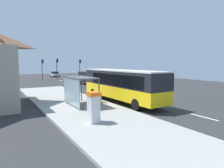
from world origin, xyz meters
TOP-DOWN VIEW (x-y plane):
  - ground_plane at (0.00, 14.00)m, footprint 56.00×92.00m
  - sidewalk_platform at (-6.40, 2.00)m, footprint 6.20×30.00m
  - lane_stripe_seg_0 at (0.25, -6.00)m, footprint 0.16×2.20m
  - lane_stripe_seg_1 at (0.25, -1.00)m, footprint 0.16×2.20m
  - lane_stripe_seg_2 at (0.25, 4.00)m, footprint 0.16×2.20m
  - lane_stripe_seg_3 at (0.25, 9.00)m, footprint 0.16×2.20m
  - lane_stripe_seg_4 at (0.25, 14.00)m, footprint 0.16×2.20m
  - lane_stripe_seg_5 at (0.25, 19.00)m, footprint 0.16×2.20m
  - lane_stripe_seg_6 at (0.25, 24.00)m, footprint 0.16×2.20m
  - lane_stripe_seg_7 at (0.25, 29.00)m, footprint 0.16×2.20m
  - bus at (-1.71, 1.85)m, footprint 2.80×11.07m
  - white_van at (2.20, 18.46)m, footprint 2.13×5.25m
  - sedan_near at (2.30, 41.64)m, footprint 1.90×4.43m
  - ticket_machine at (-7.39, -3.58)m, footprint 0.66×0.76m
  - recycling_bin_yellow at (-4.20, 1.91)m, footprint 0.52×0.52m
  - recycling_bin_red at (-4.20, 2.61)m, footprint 0.52×0.52m
  - traffic_light_near_side at (5.50, 30.69)m, footprint 0.49×0.28m
  - traffic_light_far_side at (-3.10, 31.49)m, footprint 0.49×0.28m
  - traffic_light_median at (0.40, 32.29)m, footprint 0.49×0.28m
  - bus_shelter at (-6.41, 1.74)m, footprint 1.80×4.00m

SIDE VIEW (x-z plane):
  - ground_plane at x=0.00m, z-range -0.04..0.00m
  - lane_stripe_seg_0 at x=0.25m, z-range 0.00..0.01m
  - lane_stripe_seg_1 at x=0.25m, z-range 0.00..0.01m
  - lane_stripe_seg_2 at x=0.25m, z-range 0.00..0.01m
  - lane_stripe_seg_3 at x=0.25m, z-range 0.00..0.01m
  - lane_stripe_seg_4 at x=0.25m, z-range 0.00..0.01m
  - lane_stripe_seg_5 at x=0.25m, z-range 0.00..0.01m
  - lane_stripe_seg_6 at x=0.25m, z-range 0.00..0.01m
  - lane_stripe_seg_7 at x=0.25m, z-range 0.00..0.01m
  - sidewalk_platform at x=-6.40m, z-range 0.00..0.18m
  - recycling_bin_yellow at x=-4.20m, z-range 0.18..1.13m
  - recycling_bin_red at x=-4.20m, z-range 0.18..1.13m
  - sedan_near at x=2.30m, z-range 0.03..1.55m
  - ticket_machine at x=-7.39m, z-range 0.20..2.14m
  - white_van at x=2.20m, z-range 0.19..2.49m
  - bus at x=-1.71m, z-range 0.24..3.45m
  - bus_shelter at x=-6.41m, z-range 0.85..3.35m
  - traffic_light_far_side at x=-3.10m, z-range 0.80..5.54m
  - traffic_light_near_side at x=5.50m, z-range 0.80..5.60m
  - traffic_light_median at x=0.40m, z-range 0.82..5.74m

